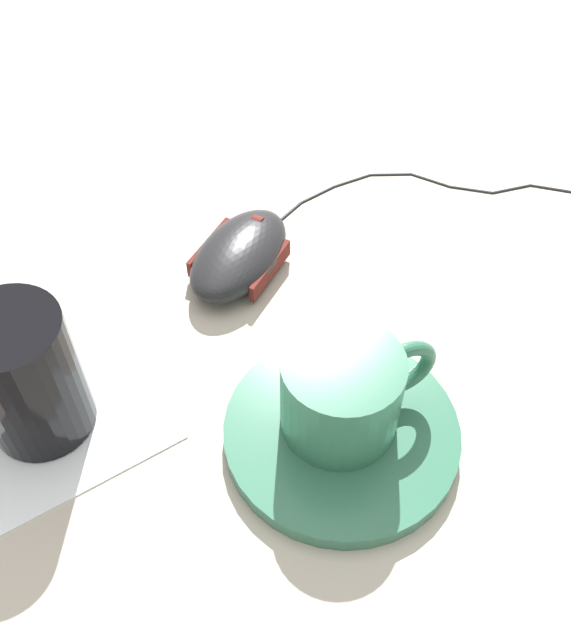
% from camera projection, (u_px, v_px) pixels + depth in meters
% --- Properties ---
extents(ground_plane, '(3.00, 3.00, 0.00)m').
position_uv_depth(ground_plane, '(199.00, 363.00, 0.53)').
color(ground_plane, '#B2A899').
extents(saucer, '(0.16, 0.16, 0.01)m').
position_uv_depth(saucer, '(341.00, 433.00, 0.48)').
color(saucer, '#2D664C').
rests_on(saucer, ground).
extents(coffee_cup, '(0.08, 0.10, 0.06)m').
position_uv_depth(coffee_cup, '(344.00, 392.00, 0.46)').
color(coffee_cup, '#2D664C').
rests_on(coffee_cup, saucer).
extents(computer_mouse, '(0.08, 0.12, 0.03)m').
position_uv_depth(computer_mouse, '(239.00, 255.00, 0.58)').
color(computer_mouse, black).
rests_on(computer_mouse, ground).
extents(mouse_cable, '(0.20, 0.20, 0.00)m').
position_uv_depth(mouse_cable, '(415.00, 188.00, 0.65)').
color(mouse_cable, black).
rests_on(mouse_cable, ground).
extents(napkin_under_glass, '(0.18, 0.18, 0.00)m').
position_uv_depth(napkin_under_glass, '(54.00, 411.00, 0.50)').
color(napkin_under_glass, white).
rests_on(napkin_under_glass, ground).
extents(drinking_glass, '(0.07, 0.07, 0.10)m').
position_uv_depth(drinking_glass, '(26.00, 376.00, 0.46)').
color(drinking_glass, black).
rests_on(drinking_glass, napkin_under_glass).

